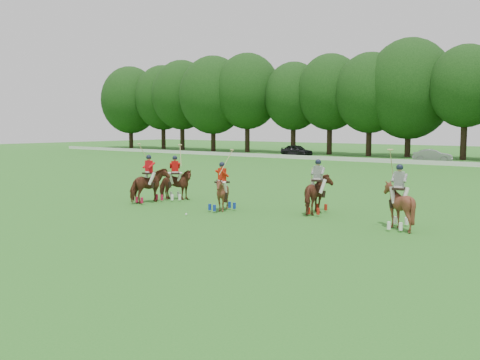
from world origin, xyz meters
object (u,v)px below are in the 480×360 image
Objects in this scene: car_left at (297,150)px; car_mid at (432,156)px; polo_red_a at (149,185)px; polo_red_b at (175,184)px; polo_red_c at (222,194)px; polo_stripe_a at (318,194)px; polo_ball at (186,214)px; polo_stripe_b at (399,205)px.

car_mid is at bearing -79.70° from car_left.
polo_red_a is (-1.58, -39.27, 0.23)m from car_mid.
car_mid is 1.36× the size of polo_red_a.
polo_red_b reaches higher than polo_red_c.
car_mid is at bearing 100.44° from polo_stripe_a.
car_left is 45.27m from polo_ball.
polo_red_a is at bearing -100.78° from polo_red_b.
polo_ball is (19.41, -40.90, -0.69)m from car_left.
polo_ball is at bearing -21.79° from polo_red_a.
car_mid is at bearing 93.47° from polo_ball.
car_left is 48.05× the size of polo_ball.
car_mid is (16.93, 0.00, -0.07)m from car_left.
polo_red_c is at bearing 167.64° from car_mid.
polo_ball is (2.48, -40.90, -0.62)m from car_mid.
polo_red_a is at bearing -175.29° from polo_stripe_b.
polo_red_c is 31.06× the size of polo_ball.
polo_red_a is 8.70m from polo_stripe_a.
polo_stripe_b reaches higher than polo_stripe_a.
car_left is at bearing 111.34° from polo_red_a.
polo_ball is (3.77, -3.18, -0.79)m from polo_red_b.
polo_stripe_a is (23.76, -37.06, 0.15)m from car_left.
car_mid is 37.69m from polo_stripe_a.
car_left is 42.16m from polo_red_a.
polo_red_b is 4.49m from polo_red_c.
polo_red_b is at bearing -147.17° from car_left.
polo_stripe_b reaches higher than polo_red_a.
car_left is at bearing 117.04° from polo_red_c.
car_left is at bearing 115.39° from polo_ball.
polo_ball is (4.07, -1.63, -0.85)m from polo_red_a.
polo_red_b is 0.96× the size of polo_stripe_b.
polo_stripe_b reaches higher than polo_ball.
polo_red_c is at bearing -152.51° from polo_stripe_a.
polo_stripe_b is (12.54, 1.03, 0.01)m from polo_red_a.
polo_stripe_b reaches higher than car_left.
polo_stripe_a is at bearing -137.04° from car_left.
polo_ball is at bearing -162.58° from polo_stripe_b.
polo_red_c is at bearing -142.66° from car_left.
polo_stripe_a is 4.29m from polo_stripe_b.
polo_stripe_a is at bearing 27.49° from polo_red_c.
polo_red_c is at bearing -174.12° from polo_stripe_b.
car_mid is 1.35× the size of polo_stripe_b.
polo_red_c reaches higher than polo_ball.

